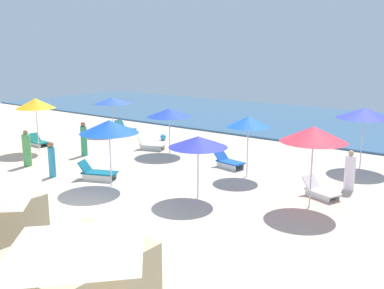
{
  "coord_description": "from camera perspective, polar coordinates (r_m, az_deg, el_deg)",
  "views": [
    {
      "loc": [
        11.04,
        -7.93,
        5.18
      ],
      "look_at": [
        -0.17,
        6.78,
        1.1
      ],
      "focal_mm": 40.02,
      "sensor_mm": 36.0,
      "label": 1
    }
  ],
  "objects": [
    {
      "name": "umbrella_6",
      "position": [
        17.72,
        7.51,
        3.02
      ],
      "size": [
        1.8,
        1.8,
        2.54
      ],
      "color": "silver",
      "rests_on": "ground_plane"
    },
    {
      "name": "lounge_chair_2_0",
      "position": [
        16.2,
        16.68,
        -5.86
      ],
      "size": [
        1.49,
        1.06,
        0.67
      ],
      "rotation": [
        0.0,
        0.0,
        1.22
      ],
      "color": "silver",
      "rests_on": "ground_plane"
    },
    {
      "name": "umbrella_3",
      "position": [
        23.43,
        -20.14,
        5.17
      ],
      "size": [
        1.98,
        1.98,
        2.79
      ],
      "color": "silver",
      "rests_on": "ground_plane"
    },
    {
      "name": "beachgoer_4",
      "position": [
        20.87,
        -21.15,
        -0.62
      ],
      "size": [
        0.45,
        0.45,
        1.68
      ],
      "rotation": [
        0.0,
        0.0,
        3.37
      ],
      "color": "#50A055",
      "rests_on": "ground_plane"
    },
    {
      "name": "ocean",
      "position": [
        32.54,
        17.01,
        2.82
      ],
      "size": [
        60.0,
        15.5,
        0.12
      ],
      "primitive_type": "cube",
      "color": "#325C81",
      "rests_on": "ground_plane"
    },
    {
      "name": "beachgoer_2",
      "position": [
        18.71,
        -18.18,
        -1.95
      ],
      "size": [
        0.4,
        0.4,
        1.51
      ],
      "rotation": [
        0.0,
        0.0,
        5.31
      ],
      "color": "teal",
      "rests_on": "ground_plane"
    },
    {
      "name": "lounge_chair_1_0",
      "position": [
        22.95,
        -5.54,
        0.02
      ],
      "size": [
        1.52,
        1.07,
        0.73
      ],
      "rotation": [
        0.0,
        0.0,
        1.9
      ],
      "color": "silver",
      "rests_on": "ground_plane"
    },
    {
      "name": "lounge_chair_5_0",
      "position": [
        28.24,
        -8.95,
        2.2
      ],
      "size": [
        1.41,
        0.68,
        0.72
      ],
      "rotation": [
        0.0,
        0.0,
        1.58
      ],
      "color": "silver",
      "rests_on": "ground_plane"
    },
    {
      "name": "lounge_chair_0_0",
      "position": [
        18.02,
        -12.54,
        -3.65
      ],
      "size": [
        1.66,
        1.19,
        0.74
      ],
      "rotation": [
        0.0,
        0.0,
        1.98
      ],
      "color": "silver",
      "rests_on": "ground_plane"
    },
    {
      "name": "umbrella_7",
      "position": [
        20.27,
        22.0,
        3.89
      ],
      "size": [
        2.43,
        2.43,
        2.72
      ],
      "color": "silver",
      "rests_on": "ground_plane"
    },
    {
      "name": "umbrella_1",
      "position": [
        21.65,
        -3.04,
        4.26
      ],
      "size": [
        2.27,
        2.27,
        2.32
      ],
      "color": "silver",
      "rests_on": "ground_plane"
    },
    {
      "name": "umbrella_0",
      "position": [
        16.57,
        -10.99,
        2.36
      ],
      "size": [
        2.26,
        2.26,
        2.6
      ],
      "color": "silver",
      "rests_on": "ground_plane"
    },
    {
      "name": "umbrella_5",
      "position": [
        27.5,
        -10.61,
        5.76
      ],
      "size": [
        2.3,
        2.3,
        2.29
      ],
      "color": "silver",
      "rests_on": "ground_plane"
    },
    {
      "name": "lounge_chair_6_0",
      "position": [
        19.4,
        4.92,
        -2.3
      ],
      "size": [
        1.47,
        0.87,
        0.63
      ],
      "rotation": [
        0.0,
        0.0,
        1.4
      ],
      "color": "silver",
      "rests_on": "ground_plane"
    },
    {
      "name": "lounge_chair_3_0",
      "position": [
        25.26,
        -19.8,
        0.39
      ],
      "size": [
        1.3,
        0.65,
        0.65
      ],
      "rotation": [
        0.0,
        0.0,
        1.54
      ],
      "color": "silver",
      "rests_on": "ground_plane"
    },
    {
      "name": "umbrella_4",
      "position": [
        14.91,
        0.81,
        0.37
      ],
      "size": [
        2.08,
        2.08,
        2.26
      ],
      "color": "silver",
      "rests_on": "ground_plane"
    },
    {
      "name": "ground_plane",
      "position": [
        14.55,
        -16.06,
        -8.94
      ],
      "size": [
        60.0,
        60.0,
        0.0
      ],
      "primitive_type": "plane",
      "color": "beige"
    },
    {
      "name": "beachgoer_0",
      "position": [
        17.22,
        20.28,
        -3.45
      ],
      "size": [
        0.46,
        0.46,
        1.53
      ],
      "rotation": [
        0.0,
        0.0,
        0.19
      ],
      "color": "white",
      "rests_on": "ground_plane"
    },
    {
      "name": "beachgoer_3",
      "position": [
        22.09,
        -14.22,
        0.65
      ],
      "size": [
        0.39,
        0.39,
        1.72
      ],
      "rotation": [
        0.0,
        0.0,
        5.97
      ],
      "color": "#339467",
      "rests_on": "ground_plane"
    },
    {
      "name": "beach_ball_0",
      "position": [
        25.29,
        -3.85,
        0.99
      ],
      "size": [
        0.36,
        0.36,
        0.36
      ],
      "primitive_type": "sphere",
      "color": "#3098E7",
      "rests_on": "ground_plane"
    },
    {
      "name": "umbrella_2",
      "position": [
        14.52,
        15.9,
        1.33
      ],
      "size": [
        2.2,
        2.2,
        2.76
      ],
      "color": "silver",
      "rests_on": "ground_plane"
    }
  ]
}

